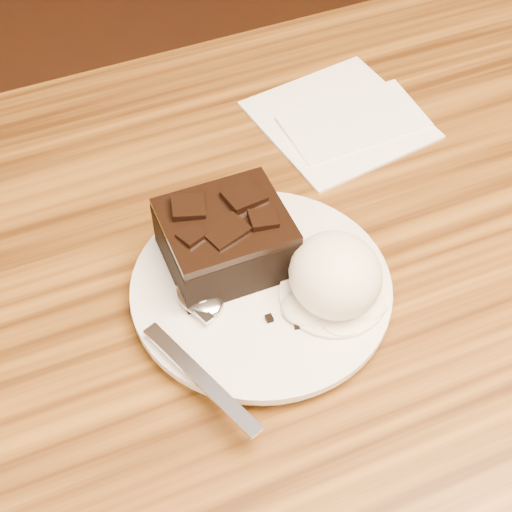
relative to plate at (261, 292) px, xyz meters
name	(u,v)px	position (x,y,z in m)	size (l,w,h in m)	color
plate	(261,292)	(0.00, 0.00, 0.00)	(0.20, 0.20, 0.02)	silver
brownie	(226,242)	(-0.01, 0.03, 0.03)	(0.09, 0.08, 0.04)	black
ice_cream_scoop	(335,275)	(0.05, -0.03, 0.03)	(0.07, 0.07, 0.06)	silver
melt_puddle	(333,294)	(0.05, -0.03, 0.01)	(0.08, 0.08, 0.00)	white
spoon	(200,298)	(-0.05, 0.00, 0.01)	(0.03, 0.17, 0.01)	silver
napkin	(339,119)	(0.15, 0.16, -0.01)	(0.14, 0.14, 0.01)	white
crumb_a	(269,318)	(-0.01, -0.03, 0.01)	(0.01, 0.01, 0.00)	black
crumb_b	(298,326)	(0.01, -0.05, 0.01)	(0.01, 0.01, 0.00)	black
crumb_c	(287,263)	(0.03, 0.01, 0.01)	(0.01, 0.00, 0.00)	black
crumb_d	(316,275)	(0.04, -0.01, 0.01)	(0.01, 0.01, 0.00)	black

